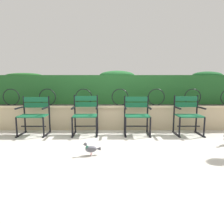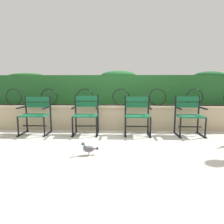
{
  "view_description": "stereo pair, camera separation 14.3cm",
  "coord_description": "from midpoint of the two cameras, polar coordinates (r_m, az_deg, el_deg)",
  "views": [
    {
      "loc": [
        0.0,
        -4.22,
        1.18
      ],
      "look_at": [
        0.0,
        0.11,
        0.55
      ],
      "focal_mm": 32.51,
      "sensor_mm": 36.0,
      "label": 1
    },
    {
      "loc": [
        0.15,
        -4.21,
        1.18
      ],
      "look_at": [
        0.0,
        0.11,
        0.55
      ],
      "focal_mm": 32.51,
      "sensor_mm": 36.0,
      "label": 2
    }
  ],
  "objects": [
    {
      "name": "park_chair_rightmost",
      "position": [
        4.92,
        21.67,
        -0.64
      ],
      "size": [
        0.58,
        0.52,
        0.88
      ],
      "color": "#145B38",
      "rests_on": "ground"
    },
    {
      "name": "park_chair_centre_left",
      "position": [
        4.69,
        -6.47,
        -0.5
      ],
      "size": [
        0.58,
        0.54,
        0.89
      ],
      "color": "#145B38",
      "rests_on": "ground"
    },
    {
      "name": "park_chair_centre_right",
      "position": [
        4.66,
        7.99,
        -0.63
      ],
      "size": [
        0.59,
        0.53,
        0.87
      ],
      "color": "#145B38",
      "rests_on": "ground"
    },
    {
      "name": "pigeon_far_side",
      "position": [
        3.38,
        -5.23,
        -10.18
      ],
      "size": [
        0.29,
        0.14,
        0.22
      ],
      "color": "#5B5B66",
      "rests_on": "ground"
    },
    {
      "name": "stone_wall",
      "position": [
        5.19,
        1.09,
        -1.38
      ],
      "size": [
        8.43,
        0.41,
        0.61
      ],
      "color": "tan",
      "rests_on": "ground"
    },
    {
      "name": "park_chair_leftmost",
      "position": [
        4.98,
        -19.93,
        -0.46
      ],
      "size": [
        0.63,
        0.52,
        0.86
      ],
      "color": "#145B38",
      "rests_on": "ground"
    },
    {
      "name": "ground_plane",
      "position": [
        4.38,
        0.9,
        -7.36
      ],
      "size": [
        60.0,
        60.0,
        0.0
      ],
      "primitive_type": "plane",
      "color": "#BCB7AD"
    },
    {
      "name": "iron_arch_fence",
      "position": [
        5.06,
        -1.37,
        3.91
      ],
      "size": [
        7.87,
        0.02,
        0.42
      ],
      "color": "black",
      "rests_on": "stone_wall"
    },
    {
      "name": "hedge_row",
      "position": [
        5.52,
        1.41,
        6.6
      ],
      "size": [
        8.26,
        0.46,
        0.88
      ],
      "color": "#1E5123",
      "rests_on": "stone_wall"
    }
  ]
}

